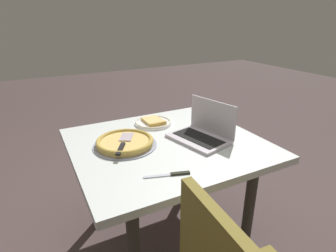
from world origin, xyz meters
TOP-DOWN VIEW (x-y plane):
  - ground_plane at (0.00, 0.00)m, footprint 12.00×12.00m
  - dining_table at (0.00, 0.00)m, footprint 1.10×1.00m
  - laptop at (-0.21, 0.06)m, footprint 0.32×0.40m
  - pizza_plate at (-0.05, -0.30)m, footprint 0.26×0.26m
  - pizza_tray at (0.24, -0.06)m, footprint 0.37×0.37m
  - table_knife at (0.15, 0.34)m, footprint 0.22×0.08m

SIDE VIEW (x-z plane):
  - ground_plane at x=0.00m, z-range 0.00..0.00m
  - dining_table at x=0.00m, z-range 0.27..0.97m
  - table_knife at x=0.15m, z-range 0.70..0.71m
  - pizza_plate at x=-0.05m, z-range 0.70..0.74m
  - pizza_tray at x=0.24m, z-range 0.71..0.75m
  - laptop at x=-0.21m, z-range 0.64..0.87m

